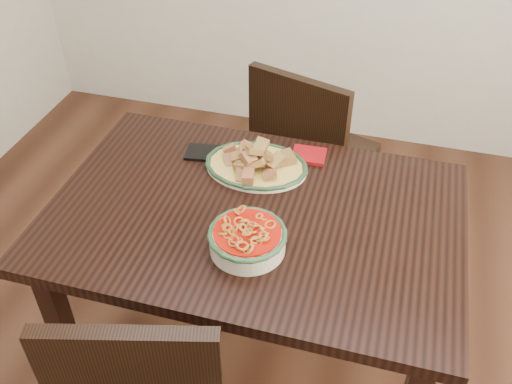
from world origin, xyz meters
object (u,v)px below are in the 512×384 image
(noodle_bowl, at_px, (247,237))
(smartphone, at_px, (211,153))
(dining_table, at_px, (254,234))
(chair_far, at_px, (308,152))
(fish_plate, at_px, (256,158))

(noodle_bowl, relative_size, smartphone, 1.30)
(dining_table, height_order, noodle_bowl, noodle_bowl)
(dining_table, xyz_separation_m, chair_far, (0.04, 0.69, -0.16))
(chair_far, xyz_separation_m, smartphone, (-0.26, -0.45, 0.26))
(chair_far, bearing_deg, fish_plate, 97.59)
(dining_table, height_order, smartphone, smartphone)
(dining_table, distance_m, fish_plate, 0.25)
(dining_table, distance_m, noodle_bowl, 0.21)
(fish_plate, bearing_deg, noodle_bowl, -78.04)
(chair_far, relative_size, noodle_bowl, 4.03)
(dining_table, height_order, fish_plate, fish_plate)
(dining_table, bearing_deg, smartphone, 132.50)
(dining_table, height_order, chair_far, chair_far)
(chair_far, bearing_deg, smartphone, 78.27)
(noodle_bowl, bearing_deg, fish_plate, 101.96)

